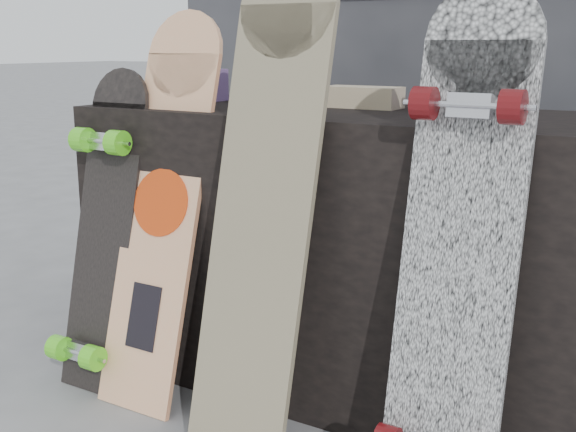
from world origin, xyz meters
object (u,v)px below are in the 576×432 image
Objects in this scene: longboard_geisha at (163,197)px; skateboard_dark at (102,227)px; longboard_celtic at (265,190)px; vendor_table at (361,252)px; longboard_cascadia at (459,241)px.

longboard_geisha is 0.22m from skateboard_dark.
longboard_celtic reaches higher than skateboard_dark.
vendor_table is 1.44× the size of longboard_cascadia.
longboard_geisha is 1.17× the size of skateboard_dark.
longboard_celtic is at bearing -177.80° from longboard_cascadia.
longboard_cascadia is at bearing -3.66° from longboard_geisha.
longboard_celtic is at bearing -101.33° from vendor_table.
skateboard_dark is (-1.05, 0.01, -0.11)m from longboard_cascadia.
longboard_celtic reaches higher than longboard_cascadia.
skateboard_dark is at bearing 177.43° from longboard_celtic.
skateboard_dark is (-0.65, -0.36, 0.07)m from vendor_table.
vendor_table is at bearing 78.67° from longboard_celtic.
longboard_celtic is at bearing -2.57° from skateboard_dark.
longboard_geisha reaches higher than skateboard_dark.
longboard_cascadia reaches higher than skateboard_dark.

